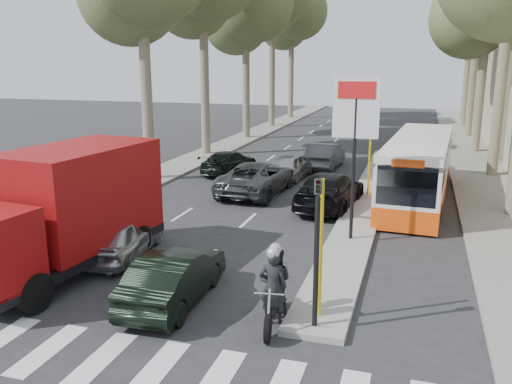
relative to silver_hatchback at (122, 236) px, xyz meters
The scene contains 20 objects.
ground 3.89m from the silver_hatchback, 24.00° to the right, with size 120.00×120.00×0.00m, color #28282B.
sidewalk_right 26.39m from the silver_hatchback, 62.70° to the left, with size 3.20×70.00×0.12m, color gray.
median_left 26.83m from the silver_hatchback, 99.66° to the left, with size 2.40×64.00×0.12m, color gray.
traffic_island 11.62m from the silver_hatchback, 54.44° to the left, with size 1.50×26.00×0.16m, color gray.
billboard 8.16m from the silver_hatchback, 27.01° to the left, with size 1.50×12.10×5.60m.
traffic_light_island 7.63m from the silver_hatchback, 24.37° to the right, with size 0.16×0.41×3.60m.
tree_l_c 28.48m from the silver_hatchback, 99.14° to the left, with size 7.40×7.20×13.71m.
tree_l_e 43.95m from the silver_hatchback, 96.00° to the left, with size 7.40×7.20×14.49m.
tree_r_c 29.00m from the silver_hatchback, 62.97° to the left, with size 7.40×7.20×13.32m.
tree_r_e 43.60m from the silver_hatchback, 72.58° to the left, with size 7.40×7.20×14.10m.
silver_hatchback is the anchor object (origin of this frame).
dark_hatchback 3.94m from the silver_hatchback, 40.45° to the right, with size 1.44×4.12×1.36m, color black.
queue_car_a 9.38m from the silver_hatchback, 79.87° to the left, with size 2.49×5.40×1.50m, color #45484C.
queue_car_b 9.41m from the silver_hatchback, 55.73° to the left, with size 2.10×5.15×1.50m, color black.
queue_car_c 13.03m from the silver_hatchback, 79.39° to the left, with size 1.64×4.08×1.39m, color #A3A6AB.
queue_car_d 16.60m from the silver_hatchback, 77.27° to the left, with size 1.54×4.42×1.46m, color #44454A.
queue_car_e 13.25m from the silver_hatchback, 94.92° to the left, with size 1.74×4.27×1.24m, color black.
red_truck 2.14m from the silver_hatchback, 120.87° to the right, with size 3.30×7.02×3.62m.
city_bus 13.45m from the silver_hatchback, 48.85° to the left, with size 3.11×10.91×2.84m.
motorcycle 6.37m from the silver_hatchback, 26.24° to the right, with size 0.92×2.28×1.95m.
Camera 1 is at (5.26, -12.77, 6.09)m, focal length 38.00 mm.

